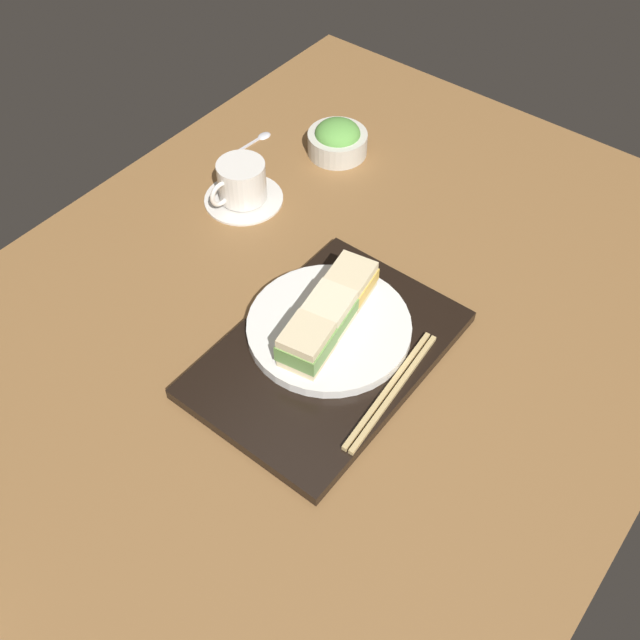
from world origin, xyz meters
The scene contains 10 objects.
ground_plane centered at (0.00, 0.00, -1.50)cm, with size 140.00×100.00×3.00cm, color brown.
serving_tray centered at (-2.14, -5.42, 0.93)cm, with size 38.15×26.03×1.85cm, color black.
sandwich_plate centered at (0.75, -3.46, 2.65)cm, with size 23.72×23.72×1.59cm, color silver.
sandwich_near centered at (-5.91, -4.66, 6.17)cm, with size 7.84×7.19×5.45cm.
sandwich_middle centered at (0.75, -3.46, 6.02)cm, with size 7.53×7.07×5.15cm.
sandwich_far centered at (7.42, -2.26, 5.85)cm, with size 7.75×7.12×4.81cm.
salad_bowl centered at (36.91, 22.49, 2.85)cm, with size 10.97×10.97×6.39cm.
chopsticks_pair centered at (-2.49, -16.63, 2.20)cm, with size 22.55×3.47×0.70cm.
coffee_cup centered at (16.07, 27.15, 3.43)cm, with size 13.89×13.70×7.59cm.
teaspoon centered at (30.99, 36.62, 0.35)cm, with size 10.00×2.24×0.80cm.
Camera 1 is at (-52.99, -43.98, 83.49)cm, focal length 41.15 mm.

